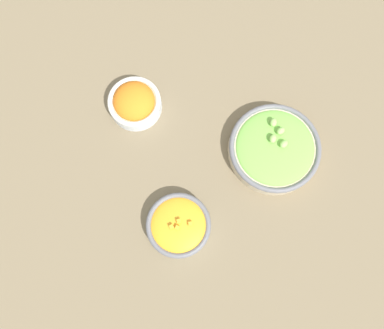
# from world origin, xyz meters

# --- Properties ---
(ground_plane) EXTENTS (3.00, 3.00, 0.00)m
(ground_plane) POSITION_xyz_m (0.00, 0.00, 0.00)
(ground_plane) COLOR #75664C
(bowl_carrots) EXTENTS (0.12, 0.12, 0.06)m
(bowl_carrots) POSITION_xyz_m (-0.16, 0.12, 0.03)
(bowl_carrots) COLOR silver
(bowl_carrots) RESTS_ON ground_plane
(bowl_squash) EXTENTS (0.14, 0.14, 0.05)m
(bowl_squash) POSITION_xyz_m (-0.00, -0.14, 0.02)
(bowl_squash) COLOR #B2C1CC
(bowl_squash) RESTS_ON ground_plane
(bowl_lettuce) EXTENTS (0.21, 0.21, 0.06)m
(bowl_lettuce) POSITION_xyz_m (0.17, 0.08, 0.02)
(bowl_lettuce) COLOR beige
(bowl_lettuce) RESTS_ON ground_plane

